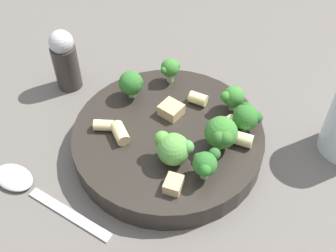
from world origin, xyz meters
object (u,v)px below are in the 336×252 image
object	(u,v)px
pepper_shaker	(65,60)
broccoli_floret_5	(221,133)
pasta_bowl	(168,138)
broccoli_floret_2	(131,83)
chicken_chunk_1	(171,110)
rigatoni_3	(243,139)
spoon	(27,186)
broccoli_floret_0	(173,148)
broccoli_floret_1	(232,97)
chicken_chunk_0	(174,184)
rigatoni_1	(198,99)
broccoli_floret_3	(205,164)
broccoli_floret_4	(170,68)
rigatoni_2	(104,125)
rigatoni_0	(120,133)
broccoli_floret_6	(246,117)
rigatoni_4	(227,124)

from	to	relation	value
pepper_shaker	broccoli_floret_5	bearing A→B (deg)	102.85
pasta_bowl	broccoli_floret_2	world-z (taller)	broccoli_floret_2
broccoli_floret_2	chicken_chunk_1	bearing A→B (deg)	106.80
rigatoni_3	spoon	distance (m)	0.27
pasta_bowl	broccoli_floret_0	size ratio (longest dim) A/B	5.46
broccoli_floret_1	chicken_chunk_0	world-z (taller)	broccoli_floret_1
broccoli_floret_0	rigatoni_1	bearing A→B (deg)	-150.67
broccoli_floret_3	broccoli_floret_4	size ratio (longest dim) A/B	1.01
chicken_chunk_0	rigatoni_2	bearing A→B (deg)	-87.19
rigatoni_0	spoon	xyz separation A→B (m)	(0.12, -0.03, -0.04)
broccoli_floret_2	chicken_chunk_0	size ratio (longest dim) A/B	1.74
broccoli_floret_2	broccoli_floret_5	distance (m)	0.14
rigatoni_3	broccoli_floret_2	bearing A→B (deg)	-72.57
broccoli_floret_3	pepper_shaker	world-z (taller)	pepper_shaker
rigatoni_2	pasta_bowl	bearing A→B (deg)	135.74
pasta_bowl	broccoli_floret_4	world-z (taller)	broccoli_floret_4
broccoli_floret_1	chicken_chunk_1	size ratio (longest dim) A/B	1.34
pasta_bowl	broccoli_floret_2	distance (m)	0.09
pepper_shaker	spoon	distance (m)	0.19
broccoli_floret_6	broccoli_floret_4	bearing A→B (deg)	-85.57
broccoli_floret_6	broccoli_floret_2	bearing A→B (deg)	-63.37
rigatoni_2	pepper_shaker	distance (m)	0.14
broccoli_floret_5	rigatoni_3	distance (m)	0.03
pasta_bowl	rigatoni_0	size ratio (longest dim) A/B	8.14
broccoli_floret_2	broccoli_floret_0	bearing A→B (deg)	75.13
broccoli_floret_1	broccoli_floret_3	xyz separation A→B (m)	(0.10, 0.05, 0.00)
broccoli_floret_2	rigatoni_2	world-z (taller)	broccoli_floret_2
chicken_chunk_1	broccoli_floret_4	bearing A→B (deg)	-130.45
broccoli_floret_6	pasta_bowl	bearing A→B (deg)	-38.36
broccoli_floret_5	rigatoni_4	distance (m)	0.04
broccoli_floret_1	rigatoni_4	xyz separation A→B (m)	(0.03, 0.02, -0.01)
broccoli_floret_4	chicken_chunk_1	world-z (taller)	broccoli_floret_4
broccoli_floret_5	pepper_shaker	size ratio (longest dim) A/B	0.47
broccoli_floret_4	chicken_chunk_0	size ratio (longest dim) A/B	1.60
broccoli_floret_3	rigatoni_0	distance (m)	0.12
broccoli_floret_2	rigatoni_1	distance (m)	0.09
spoon	pasta_bowl	bearing A→B (deg)	158.88
broccoli_floret_3	rigatoni_3	size ratio (longest dim) A/B	1.54
broccoli_floret_2	rigatoni_3	size ratio (longest dim) A/B	1.67
rigatoni_2	pepper_shaker	bearing A→B (deg)	-102.26
broccoli_floret_5	broccoli_floret_2	bearing A→B (deg)	-80.52
rigatoni_1	rigatoni_4	xyz separation A→B (m)	(0.01, 0.06, 0.00)
broccoli_floret_1	pasta_bowl	bearing A→B (deg)	-15.96
rigatoni_0	rigatoni_4	world-z (taller)	same
broccoli_floret_1	spoon	bearing A→B (deg)	-19.39
broccoli_floret_0	spoon	xyz separation A→B (m)	(0.14, -0.10, -0.05)
rigatoni_4	spoon	distance (m)	0.26
rigatoni_3	spoon	size ratio (longest dim) A/B	0.14
pasta_bowl	spoon	bearing A→B (deg)	-21.12
broccoli_floret_5	rigatoni_0	distance (m)	0.12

